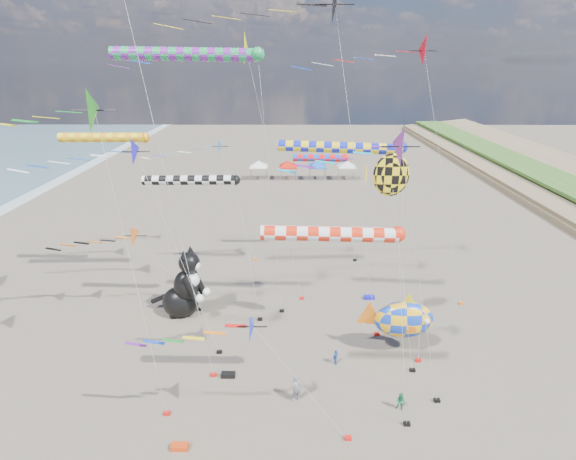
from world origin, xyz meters
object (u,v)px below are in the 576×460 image
Objects in this scene: cat_inflatable at (183,281)px; fish_inflatable at (403,319)px; child_green at (401,402)px; child_blue at (336,357)px; parked_car at (390,179)px; person_adult at (297,388)px.

cat_inflatable is 1.09× the size of fish_inflatable.
child_blue is at bearing 155.27° from child_green.
fish_inflatable is at bearing 0.61° from cat_inflatable.
fish_inflatable is (16.17, -5.07, -0.27)m from cat_inflatable.
fish_inflatable is at bearing 176.50° from parked_car.
cat_inflatable reaches higher than fish_inflatable.
fish_inflatable is 3.07× the size of person_adult.
fish_inflatable is 4.69× the size of child_green.
person_adult is 6.13m from child_green.
fish_inflatable reaches higher than child_blue.
parked_car is (9.02, 46.88, -2.11)m from fish_inflatable.
cat_inflatable is 1.72× the size of parked_car.
cat_inflatable is at bearing 101.92° from person_adult.
person_adult is 4.42m from child_blue.
child_green is (6.07, -0.77, -0.31)m from person_adult.
child_green is (14.92, -10.61, -2.39)m from cat_inflatable.
child_blue is at bearing -164.94° from fish_inflatable.
child_green is at bearing 176.31° from parked_car.
child_green is 5.47m from child_blue.
cat_inflatable is at bearing 98.93° from child_blue.
child_blue is at bearing 171.54° from parked_car.
child_green reaches higher than child_blue.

